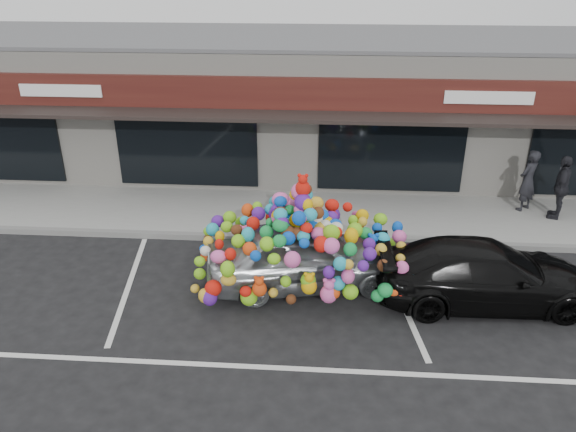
# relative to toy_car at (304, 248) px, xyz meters

# --- Properties ---
(ground) EXTENTS (90.00, 90.00, 0.00)m
(ground) POSITION_rel_toy_car_xyz_m (-0.70, -0.56, -0.90)
(ground) COLOR black
(ground) RESTS_ON ground
(shop_building) EXTENTS (24.00, 7.20, 4.31)m
(shop_building) POSITION_rel_toy_car_xyz_m (-0.70, 7.88, 1.26)
(shop_building) COLOR beige
(shop_building) RESTS_ON ground
(sidewalk) EXTENTS (26.00, 3.00, 0.15)m
(sidewalk) POSITION_rel_toy_car_xyz_m (-0.70, 3.44, -0.82)
(sidewalk) COLOR gray
(sidewalk) RESTS_ON ground
(kerb) EXTENTS (26.00, 0.18, 0.16)m
(kerb) POSITION_rel_toy_car_xyz_m (-0.70, 1.94, -0.82)
(kerb) COLOR slate
(kerb) RESTS_ON ground
(parking_stripe_left) EXTENTS (0.73, 4.37, 0.01)m
(parking_stripe_left) POSITION_rel_toy_car_xyz_m (-3.90, -0.36, -0.89)
(parking_stripe_left) COLOR silver
(parking_stripe_left) RESTS_ON ground
(parking_stripe_mid) EXTENTS (0.73, 4.37, 0.01)m
(parking_stripe_mid) POSITION_rel_toy_car_xyz_m (2.10, -0.36, -0.89)
(parking_stripe_mid) COLOR silver
(parking_stripe_mid) RESTS_ON ground
(lane_line) EXTENTS (14.00, 0.12, 0.01)m
(lane_line) POSITION_rel_toy_car_xyz_m (1.30, -2.86, -0.89)
(lane_line) COLOR silver
(lane_line) RESTS_ON ground
(toy_car) EXTENTS (3.10, 4.85, 2.65)m
(toy_car) POSITION_rel_toy_car_xyz_m (0.00, 0.00, 0.00)
(toy_car) COLOR silver
(toy_car) RESTS_ON ground
(black_sedan) EXTENTS (2.06, 4.66, 1.33)m
(black_sedan) POSITION_rel_toy_car_xyz_m (3.82, -0.41, -0.23)
(black_sedan) COLOR black
(black_sedan) RESTS_ON ground
(pedestrian_a) EXTENTS (0.75, 0.74, 1.75)m
(pedestrian_a) POSITION_rel_toy_car_xyz_m (6.01, 4.08, 0.13)
(pedestrian_a) COLOR black
(pedestrian_a) RESTS_ON sidewalk
(pedestrian_c) EXTENTS (1.13, 0.82, 1.77)m
(pedestrian_c) POSITION_rel_toy_car_xyz_m (6.74, 3.63, 0.14)
(pedestrian_c) COLOR #27242A
(pedestrian_c) RESTS_ON sidewalk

